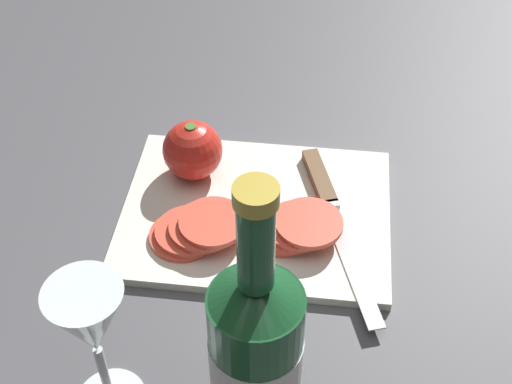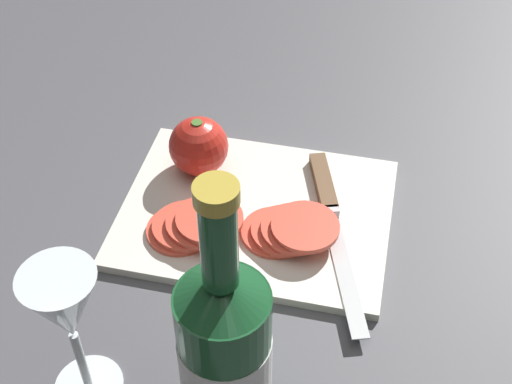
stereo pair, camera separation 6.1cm
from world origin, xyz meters
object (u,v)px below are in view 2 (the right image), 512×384
object	(u,v)px
wine_bottle	(225,353)
tomato_slice_stack_far	(195,225)
knife	(327,200)
tomato_slice_stack_near	(290,230)
wine_glass	(66,313)
whole_tomato	(199,146)

from	to	relation	value
wine_bottle	tomato_slice_stack_far	size ratio (longest dim) A/B	2.67
wine_bottle	knife	size ratio (longest dim) A/B	1.13
knife	tomato_slice_stack_near	size ratio (longest dim) A/B	2.34
wine_glass	knife	distance (m)	0.37
wine_bottle	tomato_slice_stack_near	bearing A→B (deg)	85.74
whole_tomato	tomato_slice_stack_far	bearing A→B (deg)	-77.32
wine_glass	tomato_slice_stack_near	world-z (taller)	wine_glass
wine_glass	tomato_slice_stack_far	distance (m)	0.24
knife	tomato_slice_stack_far	size ratio (longest dim) A/B	2.36
whole_tomato	tomato_slice_stack_near	size ratio (longest dim) A/B	0.67
knife	tomato_slice_stack_far	xyz separation A→B (m)	(-0.15, -0.08, 0.01)
knife	whole_tomato	bearing A→B (deg)	-117.88
wine_bottle	tomato_slice_stack_far	distance (m)	0.24
whole_tomato	knife	xyz separation A→B (m)	(0.17, -0.03, -0.03)
wine_bottle	tomato_slice_stack_far	xyz separation A→B (m)	(-0.09, 0.21, -0.08)
wine_bottle	whole_tomato	world-z (taller)	wine_bottle
whole_tomato	knife	bearing A→B (deg)	-9.30
wine_bottle	whole_tomato	bearing A→B (deg)	110.19
wine_bottle	wine_glass	size ratio (longest dim) A/B	1.78
wine_bottle	knife	world-z (taller)	wine_bottle
whole_tomato	wine_bottle	bearing A→B (deg)	-69.81
whole_tomato	knife	distance (m)	0.17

